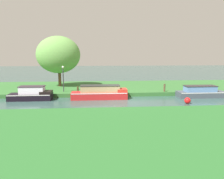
% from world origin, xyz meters
% --- Properties ---
extents(ground_plane, '(120.00, 120.00, 0.00)m').
position_xyz_m(ground_plane, '(0.00, 0.00, 0.00)').
color(ground_plane, '#32504C').
extents(riverbank_far, '(72.00, 10.00, 0.40)m').
position_xyz_m(riverbank_far, '(0.00, 7.00, 0.20)').
color(riverbank_far, '#33692F').
rests_on(riverbank_far, ground_plane).
extents(riverbank_near, '(72.00, 10.00, 0.40)m').
position_xyz_m(riverbank_near, '(0.00, -9.00, 0.20)').
color(riverbank_near, '#29642A').
rests_on(riverbank_near, ground_plane).
extents(black_barge, '(4.00, 1.57, 1.34)m').
position_xyz_m(black_barge, '(-8.37, 1.20, 0.54)').
color(black_barge, black).
rests_on(black_barge, ground_plane).
extents(slate_narrowboat, '(4.80, 1.57, 1.19)m').
position_xyz_m(slate_narrowboat, '(8.32, 1.20, 0.50)').
color(slate_narrowboat, '#454E58').
rests_on(slate_narrowboat, ground_plane).
extents(red_cruiser, '(5.41, 1.52, 1.35)m').
position_xyz_m(red_cruiser, '(-1.85, 1.20, 0.59)').
color(red_cruiser, red).
rests_on(red_cruiser, ground_plane).
extents(willow_tree_left, '(5.19, 3.85, 6.04)m').
position_xyz_m(willow_tree_left, '(-6.64, 6.94, 4.23)').
color(willow_tree_left, brown).
rests_on(willow_tree_left, riverbank_far).
extents(lamp_post, '(0.24, 0.24, 2.71)m').
position_xyz_m(lamp_post, '(-5.64, 3.17, 2.12)').
color(lamp_post, '#333338').
rests_on(lamp_post, riverbank_far).
extents(mooring_post_near, '(0.19, 0.19, 0.82)m').
position_xyz_m(mooring_post_near, '(4.95, 2.44, 0.81)').
color(mooring_post_near, brown).
rests_on(mooring_post_near, riverbank_far).
extents(mooring_post_far, '(0.19, 0.19, 0.66)m').
position_xyz_m(mooring_post_far, '(-4.12, 2.44, 0.73)').
color(mooring_post_far, '#463D20').
rests_on(mooring_post_far, riverbank_far).
extents(channel_buoy, '(0.55, 0.55, 0.55)m').
position_xyz_m(channel_buoy, '(5.78, -1.57, 0.28)').
color(channel_buoy, red).
rests_on(channel_buoy, ground_plane).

